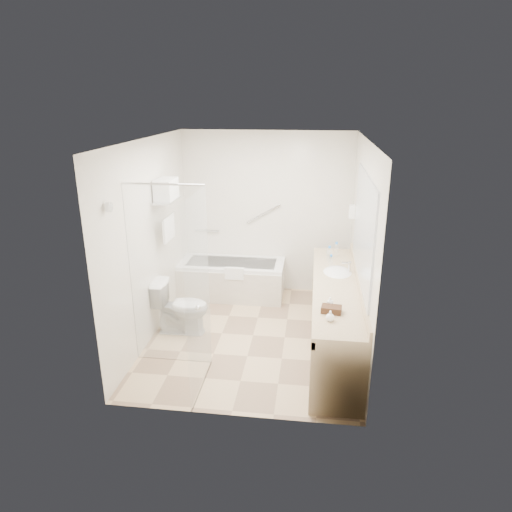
# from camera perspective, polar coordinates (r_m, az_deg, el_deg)

# --- Properties ---
(floor) EXTENTS (3.20, 3.20, 0.00)m
(floor) POSITION_cam_1_polar(r_m,az_deg,el_deg) (6.07, -0.37, -9.89)
(floor) COLOR tan
(floor) RESTS_ON ground
(ceiling) EXTENTS (2.60, 3.20, 0.10)m
(ceiling) POSITION_cam_1_polar(r_m,az_deg,el_deg) (5.32, -0.43, 14.34)
(ceiling) COLOR silver
(ceiling) RESTS_ON wall_back
(wall_back) EXTENTS (2.60, 0.10, 2.50)m
(wall_back) POSITION_cam_1_polar(r_m,az_deg,el_deg) (7.10, 1.36, 5.36)
(wall_back) COLOR beige
(wall_back) RESTS_ON ground
(wall_front) EXTENTS (2.60, 0.10, 2.50)m
(wall_front) POSITION_cam_1_polar(r_m,az_deg,el_deg) (4.09, -3.44, -5.44)
(wall_front) COLOR beige
(wall_front) RESTS_ON ground
(wall_left) EXTENTS (0.10, 3.20, 2.50)m
(wall_left) POSITION_cam_1_polar(r_m,az_deg,el_deg) (5.88, -13.06, 1.88)
(wall_left) COLOR beige
(wall_left) RESTS_ON ground
(wall_right) EXTENTS (0.10, 3.20, 2.50)m
(wall_right) POSITION_cam_1_polar(r_m,az_deg,el_deg) (5.55, 13.02, 0.85)
(wall_right) COLOR beige
(wall_right) RESTS_ON ground
(bathtub) EXTENTS (1.60, 0.73, 0.59)m
(bathtub) POSITION_cam_1_polar(r_m,az_deg,el_deg) (7.13, -3.01, -2.85)
(bathtub) COLOR white
(bathtub) RESTS_ON floor
(grab_bar_short) EXTENTS (0.40, 0.03, 0.03)m
(grab_bar_short) POSITION_cam_1_polar(r_m,az_deg,el_deg) (7.29, -6.15, 3.20)
(grab_bar_short) COLOR silver
(grab_bar_short) RESTS_ON wall_back
(grab_bar_long) EXTENTS (0.53, 0.03, 0.33)m
(grab_bar_long) POSITION_cam_1_polar(r_m,az_deg,el_deg) (7.06, 0.92, 5.29)
(grab_bar_long) COLOR silver
(grab_bar_long) RESTS_ON wall_back
(shower_enclosure) EXTENTS (0.96, 0.91, 2.11)m
(shower_enclosure) POSITION_cam_1_polar(r_m,az_deg,el_deg) (4.91, -9.20, -3.66)
(shower_enclosure) COLOR silver
(shower_enclosure) RESTS_ON floor
(towel_shelf) EXTENTS (0.24, 0.55, 0.81)m
(towel_shelf) POSITION_cam_1_polar(r_m,az_deg,el_deg) (6.03, -11.12, 7.41)
(towel_shelf) COLOR silver
(towel_shelf) RESTS_ON wall_left
(vanity_counter) EXTENTS (0.55, 2.70, 0.95)m
(vanity_counter) POSITION_cam_1_polar(r_m,az_deg,el_deg) (5.61, 9.87, -5.43)
(vanity_counter) COLOR tan
(vanity_counter) RESTS_ON floor
(sink) EXTENTS (0.40, 0.52, 0.14)m
(sink) POSITION_cam_1_polar(r_m,az_deg,el_deg) (5.91, 10.14, -2.24)
(sink) COLOR white
(sink) RESTS_ON vanity_counter
(faucet) EXTENTS (0.03, 0.03, 0.14)m
(faucet) POSITION_cam_1_polar(r_m,az_deg,el_deg) (5.88, 11.61, -1.30)
(faucet) COLOR silver
(faucet) RESTS_ON vanity_counter
(mirror) EXTENTS (0.02, 2.00, 1.20)m
(mirror) POSITION_cam_1_polar(r_m,az_deg,el_deg) (5.32, 13.29, 3.41)
(mirror) COLOR #AEB4BB
(mirror) RESTS_ON wall_right
(hairdryer_unit) EXTENTS (0.08, 0.10, 0.18)m
(hairdryer_unit) POSITION_cam_1_polar(r_m,az_deg,el_deg) (6.50, 11.92, 5.45)
(hairdryer_unit) COLOR white
(hairdryer_unit) RESTS_ON wall_right
(toilet) EXTENTS (0.73, 0.42, 0.71)m
(toilet) POSITION_cam_1_polar(r_m,az_deg,el_deg) (6.09, -9.33, -6.32)
(toilet) COLOR white
(toilet) RESTS_ON floor
(amenity_basket) EXTENTS (0.22, 0.16, 0.07)m
(amenity_basket) POSITION_cam_1_polar(r_m,az_deg,el_deg) (4.80, 9.40, -6.59)
(amenity_basket) COLOR #412A17
(amenity_basket) RESTS_ON vanity_counter
(soap_bottle_a) EXTENTS (0.09, 0.14, 0.06)m
(soap_bottle_a) POSITION_cam_1_polar(r_m,az_deg,el_deg) (4.90, 9.21, -6.14)
(soap_bottle_a) COLOR white
(soap_bottle_a) RESTS_ON vanity_counter
(soap_bottle_b) EXTENTS (0.11, 0.13, 0.09)m
(soap_bottle_b) POSITION_cam_1_polar(r_m,az_deg,el_deg) (4.62, 9.25, -7.54)
(soap_bottle_b) COLOR white
(soap_bottle_b) RESTS_ON vanity_counter
(water_bottle_left) EXTENTS (0.06, 0.06, 0.18)m
(water_bottle_left) POSITION_cam_1_polar(r_m,az_deg,el_deg) (5.99, 9.35, -0.73)
(water_bottle_left) COLOR silver
(water_bottle_left) RESTS_ON vanity_counter
(water_bottle_mid) EXTENTS (0.06, 0.06, 0.21)m
(water_bottle_mid) POSITION_cam_1_polar(r_m,az_deg,el_deg) (6.43, 9.99, 0.75)
(water_bottle_mid) COLOR silver
(water_bottle_mid) RESTS_ON vanity_counter
(water_bottle_right) EXTENTS (0.07, 0.07, 0.22)m
(water_bottle_right) POSITION_cam_1_polar(r_m,az_deg,el_deg) (6.22, 9.14, 0.20)
(water_bottle_right) COLOR silver
(water_bottle_right) RESTS_ON vanity_counter
(drinking_glass_near) EXTENTS (0.09, 0.09, 0.09)m
(drinking_glass_near) POSITION_cam_1_polar(r_m,az_deg,el_deg) (6.37, 9.19, 0.16)
(drinking_glass_near) COLOR silver
(drinking_glass_near) RESTS_ON vanity_counter
(drinking_glass_far) EXTENTS (0.07, 0.07, 0.08)m
(drinking_glass_far) POSITION_cam_1_polar(r_m,az_deg,el_deg) (6.47, 9.03, 0.40)
(drinking_glass_far) COLOR silver
(drinking_glass_far) RESTS_ON vanity_counter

